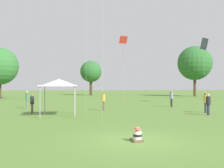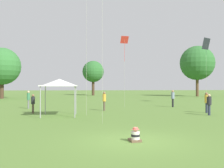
{
  "view_description": "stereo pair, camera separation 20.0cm",
  "coord_description": "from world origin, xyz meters",
  "px_view_note": "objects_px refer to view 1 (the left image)",
  "views": [
    {
      "loc": [
        -2.44,
        -10.39,
        2.2
      ],
      "look_at": [
        0.01,
        6.74,
        2.38
      ],
      "focal_mm": 42.0,
      "sensor_mm": 36.0,
      "label": 1
    },
    {
      "loc": [
        -2.24,
        -10.42,
        2.2
      ],
      "look_at": [
        0.01,
        6.74,
        2.38
      ],
      "focal_mm": 42.0,
      "sensor_mm": 36.0,
      "label": 2
    }
  ],
  "objects_px": {
    "seated_toddler": "(137,136)",
    "person_standing_6": "(171,97)",
    "person_standing_1": "(27,98)",
    "person_standing_3": "(205,100)",
    "person_standing_5": "(208,103)",
    "kite_1": "(204,45)",
    "canopy_tent": "(59,83)",
    "kite_3": "(123,42)",
    "distant_tree_1": "(195,63)",
    "person_standing_2": "(32,102)",
    "person_standing_4": "(103,99)",
    "distant_tree_2": "(91,72)"
  },
  "relations": [
    {
      "from": "person_standing_1",
      "to": "distant_tree_2",
      "type": "xyz_separation_m",
      "value": [
        8.83,
        39.42,
        4.92
      ]
    },
    {
      "from": "seated_toddler",
      "to": "person_standing_6",
      "type": "xyz_separation_m",
      "value": [
        7.92,
        16.92,
        0.86
      ]
    },
    {
      "from": "person_standing_2",
      "to": "distant_tree_1",
      "type": "xyz_separation_m",
      "value": [
        30.5,
        34.03,
        6.6
      ]
    },
    {
      "from": "kite_1",
      "to": "person_standing_4",
      "type": "bearing_deg",
      "value": 41.33
    },
    {
      "from": "person_standing_4",
      "to": "kite_1",
      "type": "relative_size",
      "value": 0.21
    },
    {
      "from": "seated_toddler",
      "to": "kite_3",
      "type": "bearing_deg",
      "value": 74.26
    },
    {
      "from": "seated_toddler",
      "to": "person_standing_1",
      "type": "relative_size",
      "value": 0.33
    },
    {
      "from": "distant_tree_1",
      "to": "person_standing_3",
      "type": "bearing_deg",
      "value": -114.49
    },
    {
      "from": "person_standing_1",
      "to": "person_standing_5",
      "type": "distance_m",
      "value": 17.04
    },
    {
      "from": "person_standing_1",
      "to": "person_standing_6",
      "type": "xyz_separation_m",
      "value": [
        15.12,
        0.01,
        -0.0
      ]
    },
    {
      "from": "person_standing_2",
      "to": "person_standing_4",
      "type": "xyz_separation_m",
      "value": [
        6.06,
        1.79,
        0.1
      ]
    },
    {
      "from": "kite_3",
      "to": "seated_toddler",
      "type": "bearing_deg",
      "value": 118.75
    },
    {
      "from": "person_standing_2",
      "to": "person_standing_6",
      "type": "relative_size",
      "value": 0.87
    },
    {
      "from": "canopy_tent",
      "to": "distant_tree_2",
      "type": "distance_m",
      "value": 47.02
    },
    {
      "from": "person_standing_3",
      "to": "person_standing_5",
      "type": "distance_m",
      "value": 1.84
    },
    {
      "from": "person_standing_1",
      "to": "person_standing_5",
      "type": "height_order",
      "value": "person_standing_1"
    },
    {
      "from": "kite_1",
      "to": "person_standing_2",
      "type": "bearing_deg",
      "value": 37.92
    },
    {
      "from": "person_standing_1",
      "to": "kite_3",
      "type": "relative_size",
      "value": 0.23
    },
    {
      "from": "person_standing_1",
      "to": "person_standing_3",
      "type": "height_order",
      "value": "person_standing_1"
    },
    {
      "from": "person_standing_6",
      "to": "kite_1",
      "type": "distance_m",
      "value": 9.79
    },
    {
      "from": "seated_toddler",
      "to": "distant_tree_2",
      "type": "distance_m",
      "value": 56.64
    },
    {
      "from": "person_standing_5",
      "to": "canopy_tent",
      "type": "relative_size",
      "value": 0.59
    },
    {
      "from": "seated_toddler",
      "to": "distant_tree_1",
      "type": "distance_m",
      "value": 52.58
    },
    {
      "from": "canopy_tent",
      "to": "kite_3",
      "type": "xyz_separation_m",
      "value": [
        6.42,
        7.96,
        4.54
      ]
    },
    {
      "from": "person_standing_6",
      "to": "distant_tree_1",
      "type": "relative_size",
      "value": 0.16
    },
    {
      "from": "person_standing_2",
      "to": "person_standing_3",
      "type": "relative_size",
      "value": 0.92
    },
    {
      "from": "kite_1",
      "to": "distant_tree_1",
      "type": "xyz_separation_m",
      "value": [
        10.65,
        24.79,
        -0.03
      ]
    },
    {
      "from": "person_standing_1",
      "to": "distant_tree_1",
      "type": "bearing_deg",
      "value": 93.17
    },
    {
      "from": "kite_3",
      "to": "person_standing_4",
      "type": "bearing_deg",
      "value": 94.54
    },
    {
      "from": "person_standing_1",
      "to": "person_standing_2",
      "type": "relative_size",
      "value": 1.13
    },
    {
      "from": "canopy_tent",
      "to": "kite_3",
      "type": "distance_m",
      "value": 11.18
    },
    {
      "from": "person_standing_1",
      "to": "person_standing_4",
      "type": "height_order",
      "value": "person_standing_1"
    },
    {
      "from": "canopy_tent",
      "to": "person_standing_6",
      "type": "bearing_deg",
      "value": 31.81
    },
    {
      "from": "distant_tree_2",
      "to": "person_standing_1",
      "type": "bearing_deg",
      "value": -102.62
    },
    {
      "from": "person_standing_1",
      "to": "person_standing_4",
      "type": "bearing_deg",
      "value": 26.98
    },
    {
      "from": "person_standing_6",
      "to": "person_standing_2",
      "type": "bearing_deg",
      "value": 87.81
    },
    {
      "from": "seated_toddler",
      "to": "distant_tree_1",
      "type": "relative_size",
      "value": 0.05
    },
    {
      "from": "person_standing_1",
      "to": "person_standing_4",
      "type": "relative_size",
      "value": 1.03
    },
    {
      "from": "person_standing_6",
      "to": "canopy_tent",
      "type": "distance_m",
      "value": 13.69
    },
    {
      "from": "person_standing_5",
      "to": "person_standing_4",
      "type": "bearing_deg",
      "value": -162.22
    },
    {
      "from": "person_standing_5",
      "to": "kite_1",
      "type": "relative_size",
      "value": 0.2
    },
    {
      "from": "person_standing_1",
      "to": "person_standing_3",
      "type": "relative_size",
      "value": 1.04
    },
    {
      "from": "distant_tree_1",
      "to": "person_standing_4",
      "type": "bearing_deg",
      "value": -127.16
    },
    {
      "from": "distant_tree_2",
      "to": "person_standing_2",
      "type": "bearing_deg",
      "value": -99.64
    },
    {
      "from": "kite_1",
      "to": "seated_toddler",
      "type": "bearing_deg",
      "value": 69.55
    },
    {
      "from": "kite_3",
      "to": "distant_tree_1",
      "type": "height_order",
      "value": "distant_tree_1"
    },
    {
      "from": "seated_toddler",
      "to": "person_standing_6",
      "type": "relative_size",
      "value": 0.32
    },
    {
      "from": "person_standing_4",
      "to": "distant_tree_2",
      "type": "distance_m",
      "value": 42.97
    },
    {
      "from": "person_standing_4",
      "to": "canopy_tent",
      "type": "distance_m",
      "value": 5.65
    },
    {
      "from": "person_standing_2",
      "to": "distant_tree_1",
      "type": "distance_m",
      "value": 46.17
    }
  ]
}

